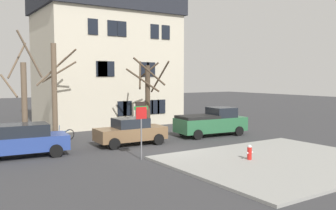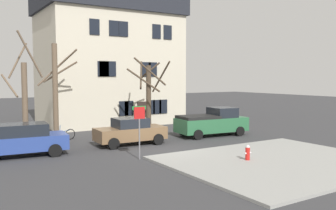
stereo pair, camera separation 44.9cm
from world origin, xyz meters
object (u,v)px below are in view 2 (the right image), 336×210
object	(u,v)px
tree_bare_far	(149,94)
tree_bare_near	(24,99)
building_main	(109,56)
fire_hydrant	(248,152)
pickup_truck_green	(212,122)
tree_bare_mid	(56,89)
car_blue_wagon	(20,140)
bicycle_leaning	(63,135)
street_sign_pole	(139,122)
car_brown_sedan	(130,131)

from	to	relation	value
tree_bare_far	tree_bare_near	bearing A→B (deg)	-176.58
building_main	fire_hydrant	xyz separation A→B (m)	(-0.43, -18.10, -5.54)
tree_bare_near	pickup_truck_green	xyz separation A→B (m)	(12.04, -2.80, -1.92)
tree_bare_mid	pickup_truck_green	size ratio (longest dim) A/B	1.22
car_blue_wagon	bicycle_leaning	size ratio (longest dim) A/B	2.81
tree_bare_mid	tree_bare_far	bearing A→B (deg)	-9.56
building_main	street_sign_pole	bearing A→B (deg)	-107.42
fire_hydrant	street_sign_pole	distance (m)	5.55
tree_bare_mid	fire_hydrant	size ratio (longest dim) A/B	8.60
building_main	car_brown_sedan	distance (m)	12.47
tree_bare_near	building_main	bearing A→B (deg)	42.23
building_main	car_blue_wagon	world-z (taller)	building_main
tree_bare_far	pickup_truck_green	distance (m)	5.07
pickup_truck_green	bicycle_leaning	distance (m)	10.24
car_brown_sedan	fire_hydrant	world-z (taller)	car_brown_sedan
building_main	fire_hydrant	size ratio (longest dim) A/B	16.25
tree_bare_mid	tree_bare_near	bearing A→B (deg)	-145.06
tree_bare_near	street_sign_pole	xyz separation A→B (m)	(4.20, -6.73, -0.98)
car_blue_wagon	car_brown_sedan	xyz separation A→B (m)	(6.42, -0.04, -0.07)
tree_bare_near	car_brown_sedan	xyz separation A→B (m)	(5.60, -2.84, -2.05)
building_main	car_brown_sedan	bearing A→B (deg)	-106.56
tree_bare_far	street_sign_pole	xyz separation A→B (m)	(-4.57, -7.25, -1.04)
tree_bare_near	car_blue_wagon	distance (m)	3.53
tree_bare_mid	car_blue_wagon	distance (m)	5.95
tree_bare_mid	pickup_truck_green	world-z (taller)	tree_bare_mid
tree_bare_far	car_brown_sedan	size ratio (longest dim) A/B	1.28
car_brown_sedan	building_main	bearing A→B (deg)	73.44
bicycle_leaning	car_blue_wagon	bearing A→B (deg)	-132.07
tree_bare_mid	car_brown_sedan	bearing A→B (deg)	-53.52
car_brown_sedan	bicycle_leaning	world-z (taller)	car_brown_sedan
bicycle_leaning	fire_hydrant	bearing A→B (deg)	-61.68
building_main	car_blue_wagon	distance (m)	15.38
car_blue_wagon	pickup_truck_green	distance (m)	12.86
building_main	bicycle_leaning	bearing A→B (deg)	-131.54
fire_hydrant	pickup_truck_green	bearing A→B (deg)	63.42
tree_bare_far	street_sign_pole	bearing A→B (deg)	-122.21
car_blue_wagon	bicycle_leaning	world-z (taller)	car_blue_wagon
tree_bare_mid	street_sign_pole	size ratio (longest dim) A/B	2.35
building_main	pickup_truck_green	world-z (taller)	building_main
car_brown_sedan	fire_hydrant	size ratio (longest dim) A/B	5.88
building_main	car_brown_sedan	world-z (taller)	building_main
building_main	tree_bare_far	world-z (taller)	building_main
car_blue_wagon	fire_hydrant	xyz separation A→B (m)	(9.21, -7.29, -0.40)
tree_bare_near	car_brown_sedan	bearing A→B (deg)	-26.88
tree_bare_far	fire_hydrant	distance (m)	10.89
tree_bare_mid	tree_bare_far	xyz separation A→B (m)	(6.46, -1.09, -0.45)
car_blue_wagon	fire_hydrant	size ratio (longest dim) A/B	6.57
building_main	tree_bare_near	bearing A→B (deg)	-137.77
tree_bare_mid	fire_hydrant	xyz separation A→B (m)	(6.09, -11.70, -2.89)
car_brown_sedan	street_sign_pole	world-z (taller)	street_sign_pole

